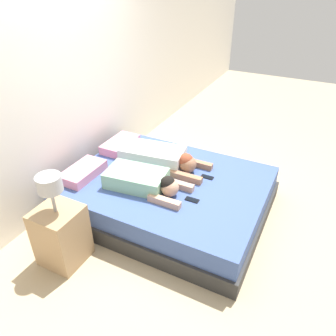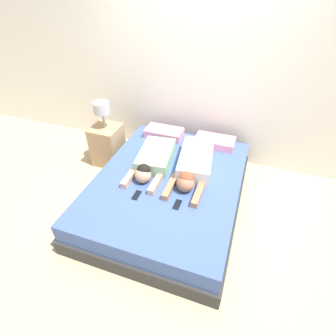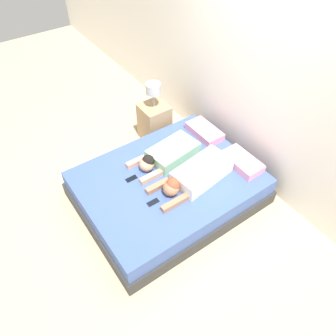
# 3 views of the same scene
# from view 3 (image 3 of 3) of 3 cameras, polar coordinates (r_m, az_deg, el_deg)

# --- Properties ---
(ground_plane) EXTENTS (12.00, 12.00, 0.00)m
(ground_plane) POSITION_cam_3_polar(r_m,az_deg,el_deg) (4.34, 0.00, -5.21)
(ground_plane) COLOR tan
(wall_back) EXTENTS (12.00, 0.06, 2.60)m
(wall_back) POSITION_cam_3_polar(r_m,az_deg,el_deg) (4.15, 14.57, 14.28)
(wall_back) COLOR white
(wall_back) RESTS_ON ground_plane
(bed) EXTENTS (1.71, 2.17, 0.41)m
(bed) POSITION_cam_3_polar(r_m,az_deg,el_deg) (4.19, 0.00, -3.45)
(bed) COLOR #2D2D2D
(bed) RESTS_ON ground_plane
(pillow_head_left) EXTENTS (0.53, 0.29, 0.11)m
(pillow_head_left) POSITION_cam_3_polar(r_m,az_deg,el_deg) (4.62, 6.38, 6.36)
(pillow_head_left) COLOR pink
(pillow_head_left) RESTS_ON bed
(pillow_head_right) EXTENTS (0.53, 0.29, 0.11)m
(pillow_head_right) POSITION_cam_3_polar(r_m,az_deg,el_deg) (4.24, 12.75, 1.07)
(pillow_head_right) COLOR pink
(pillow_head_right) RESTS_ON bed
(person_left) EXTENTS (0.46, 0.94, 0.22)m
(person_left) POSITION_cam_3_polar(r_m,az_deg,el_deg) (4.17, -0.24, 2.26)
(person_left) COLOR #8CBF99
(person_left) RESTS_ON bed
(person_right) EXTENTS (0.47, 1.09, 0.23)m
(person_right) POSITION_cam_3_polar(r_m,az_deg,el_deg) (3.92, 4.75, -1.30)
(person_right) COLOR silver
(person_right) RESTS_ON bed
(cell_phone_left) EXTENTS (0.06, 0.14, 0.01)m
(cell_phone_left) POSITION_cam_3_polar(r_m,az_deg,el_deg) (4.02, -6.39, -1.85)
(cell_phone_left) COLOR black
(cell_phone_left) RESTS_ON bed
(cell_phone_right) EXTENTS (0.06, 0.14, 0.01)m
(cell_phone_right) POSITION_cam_3_polar(r_m,az_deg,el_deg) (3.76, -2.63, -5.99)
(cell_phone_right) COLOR black
(cell_phone_right) RESTS_ON bed
(nightstand) EXTENTS (0.39, 0.39, 0.96)m
(nightstand) POSITION_cam_3_polar(r_m,az_deg,el_deg) (5.01, -2.38, 8.33)
(nightstand) COLOR tan
(nightstand) RESTS_ON ground_plane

